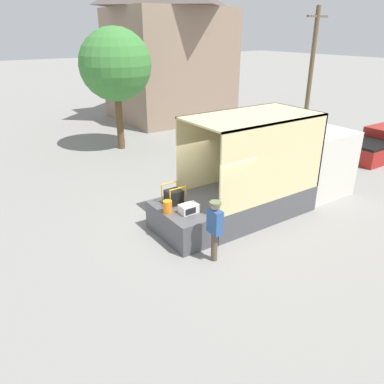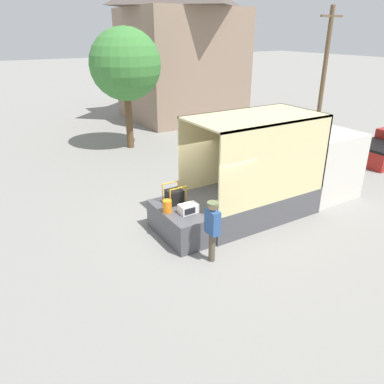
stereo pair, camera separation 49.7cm
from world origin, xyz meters
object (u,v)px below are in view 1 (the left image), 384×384
(microwave, at_px, (189,209))
(street_tree, at_px, (115,65))
(worker_person, at_px, (215,225))
(pickup_truck_red, at_px, (384,144))
(box_truck, at_px, (285,175))
(orange_bucket, at_px, (168,207))
(portable_generator, at_px, (174,197))
(utility_pole, at_px, (312,66))

(microwave, bearing_deg, street_tree, 76.88)
(worker_person, relative_size, pickup_truck_red, 0.35)
(microwave, bearing_deg, worker_person, -91.22)
(box_truck, xyz_separation_m, street_tree, (-2.11, 9.60, 3.19))
(orange_bucket, bearing_deg, street_tree, 73.58)
(box_truck, relative_size, portable_generator, 10.93)
(portable_generator, bearing_deg, microwave, -88.88)
(box_truck, bearing_deg, orange_bucket, 179.97)
(worker_person, distance_m, pickup_truck_red, 13.10)
(orange_bucket, height_order, street_tree, street_tree)
(utility_pole, bearing_deg, street_tree, 171.18)
(box_truck, distance_m, pickup_truck_red, 8.43)
(box_truck, relative_size, street_tree, 1.11)
(pickup_truck_red, bearing_deg, worker_person, -168.05)
(box_truck, bearing_deg, portable_generator, 174.49)
(microwave, height_order, portable_generator, portable_generator)
(worker_person, distance_m, utility_pole, 17.61)
(microwave, height_order, worker_person, worker_person)
(street_tree, bearing_deg, orange_bucket, -106.42)
(box_truck, height_order, orange_bucket, box_truck)
(portable_generator, height_order, pickup_truck_red, portable_generator)
(box_truck, distance_m, utility_pole, 13.09)
(portable_generator, xyz_separation_m, utility_pole, (14.69, 7.25, 2.60))
(portable_generator, xyz_separation_m, orange_bucket, (-0.49, -0.43, -0.04))
(street_tree, bearing_deg, portable_generator, -104.28)
(portable_generator, relative_size, street_tree, 0.10)
(utility_pole, bearing_deg, microwave, -151.29)
(microwave, xyz_separation_m, utility_pole, (14.68, 8.04, 2.69))
(portable_generator, xyz_separation_m, worker_person, (-0.01, -2.07, -0.05))
(box_truck, xyz_separation_m, microwave, (-4.43, -0.36, 0.00))
(box_truck, bearing_deg, pickup_truck_red, 7.32)
(box_truck, bearing_deg, worker_person, -159.80)
(pickup_truck_red, height_order, street_tree, street_tree)
(orange_bucket, bearing_deg, portable_generator, 40.88)
(orange_bucket, bearing_deg, worker_person, -73.69)
(pickup_truck_red, bearing_deg, box_truck, -172.68)
(box_truck, relative_size, microwave, 12.18)
(portable_generator, distance_m, worker_person, 2.07)
(utility_pole, xyz_separation_m, street_tree, (-12.36, 1.92, 0.50))
(microwave, xyz_separation_m, pickup_truck_red, (12.78, 1.43, -0.49))
(orange_bucket, relative_size, worker_person, 0.21)
(orange_bucket, xyz_separation_m, utility_pole, (15.19, 7.68, 2.64))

